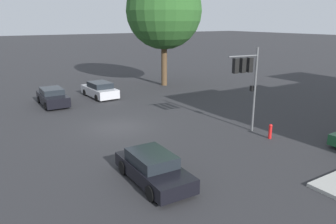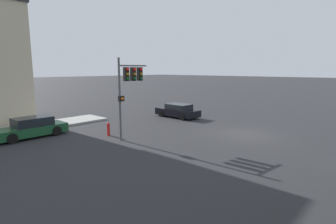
% 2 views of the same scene
% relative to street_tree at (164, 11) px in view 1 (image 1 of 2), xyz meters
% --- Properties ---
extents(ground_plane, '(300.00, 300.00, 0.00)m').
position_rel_street_tree_xyz_m(ground_plane, '(10.86, -10.49, -7.89)').
color(ground_plane, '#28282B').
extents(street_tree, '(7.98, 7.98, 11.90)m').
position_rel_street_tree_xyz_m(street_tree, '(0.00, 0.00, 0.00)').
color(street_tree, '#4C3823').
rests_on(street_tree, ground_plane).
extents(traffic_signal, '(0.61, 2.30, 5.38)m').
position_rel_street_tree_xyz_m(traffic_signal, '(16.13, -4.17, -4.01)').
color(traffic_signal, '#515456').
rests_on(traffic_signal, ground_plane).
extents(crossing_car_0, '(4.41, 2.05, 1.42)m').
position_rel_street_tree_xyz_m(crossing_car_0, '(2.34, -12.63, -7.20)').
color(crossing_car_0, black).
rests_on(crossing_car_0, ground_plane).
extents(crossing_car_1, '(4.55, 2.18, 1.44)m').
position_rel_street_tree_xyz_m(crossing_car_1, '(1.69, -8.18, -7.21)').
color(crossing_car_1, '#B7B7BC').
rests_on(crossing_car_1, ground_plane).
extents(crossing_car_2, '(4.49, 2.04, 1.32)m').
position_rel_street_tree_xyz_m(crossing_car_2, '(18.81, -12.39, -7.25)').
color(crossing_car_2, black).
rests_on(crossing_car_2, ground_plane).
extents(fire_hydrant, '(0.22, 0.22, 0.92)m').
position_rel_street_tree_xyz_m(fire_hydrant, '(17.91, -3.63, -7.40)').
color(fire_hydrant, red).
rests_on(fire_hydrant, ground_plane).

